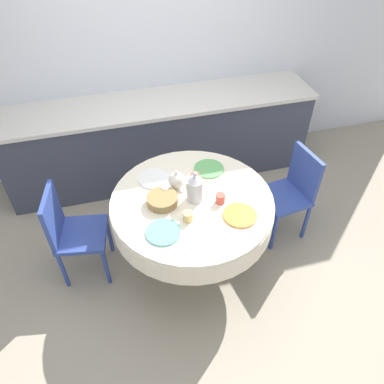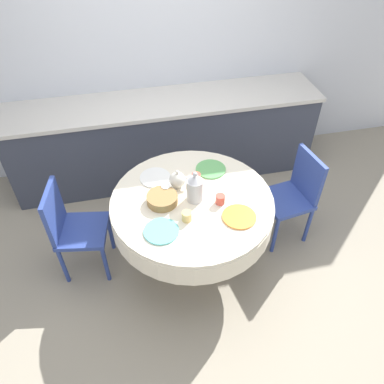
# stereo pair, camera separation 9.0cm
# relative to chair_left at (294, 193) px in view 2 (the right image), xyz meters

# --- Properties ---
(ground_plane) EXTENTS (12.00, 12.00, 0.00)m
(ground_plane) POSITION_rel_chair_left_xyz_m (-0.97, -0.15, -0.50)
(ground_plane) COLOR #9E937F
(wall_back) EXTENTS (7.00, 0.05, 2.60)m
(wall_back) POSITION_rel_chair_left_xyz_m (-0.97, 1.49, 0.80)
(wall_back) COLOR silver
(wall_back) RESTS_ON ground_plane
(kitchen_counter) EXTENTS (3.24, 0.64, 0.92)m
(kitchen_counter) POSITION_rel_chair_left_xyz_m (-0.97, 1.16, -0.04)
(kitchen_counter) COLOR #383D4C
(kitchen_counter) RESTS_ON ground_plane
(dining_table) EXTENTS (1.29, 1.29, 0.77)m
(dining_table) POSITION_rel_chair_left_xyz_m (-0.97, -0.15, 0.14)
(dining_table) COLOR tan
(dining_table) RESTS_ON ground_plane
(chair_left) EXTENTS (0.46, 0.46, 0.89)m
(chair_left) POSITION_rel_chair_left_xyz_m (0.00, 0.00, 0.00)
(chair_left) COLOR #2D428E
(chair_left) RESTS_ON ground_plane
(chair_right) EXTENTS (0.46, 0.46, 0.89)m
(chair_right) POSITION_rel_chair_left_xyz_m (-1.94, 0.02, 0.00)
(chair_right) COLOR #2D428E
(chair_right) RESTS_ON ground_plane
(plate_near_left) EXTENTS (0.26, 0.26, 0.01)m
(plate_near_left) POSITION_rel_chair_left_xyz_m (-1.26, -0.43, 0.27)
(plate_near_left) COLOR #60BCB7
(plate_near_left) RESTS_ON dining_table
(cup_near_left) EXTENTS (0.07, 0.07, 0.08)m
(cup_near_left) POSITION_rel_chair_left_xyz_m (-1.06, -0.35, 0.30)
(cup_near_left) COLOR #DBB766
(cup_near_left) RESTS_ON dining_table
(plate_near_right) EXTENTS (0.26, 0.26, 0.01)m
(plate_near_right) POSITION_rel_chair_left_xyz_m (-0.67, -0.41, 0.27)
(plate_near_right) COLOR orange
(plate_near_right) RESTS_ON dining_table
(cup_near_right) EXTENTS (0.07, 0.07, 0.08)m
(cup_near_right) POSITION_rel_chair_left_xyz_m (-0.77, -0.23, 0.30)
(cup_near_right) COLOR #CC4C3D
(cup_near_right) RESTS_ON dining_table
(plate_far_left) EXTENTS (0.26, 0.26, 0.01)m
(plate_far_left) POSITION_rel_chair_left_xyz_m (-1.22, 0.17, 0.27)
(plate_far_left) COLOR white
(plate_far_left) RESTS_ON dining_table
(cup_far_left) EXTENTS (0.07, 0.07, 0.08)m
(cup_far_left) POSITION_rel_chair_left_xyz_m (-1.16, -0.03, 0.30)
(cup_far_left) COLOR white
(cup_far_left) RESTS_ON dining_table
(plate_far_right) EXTENTS (0.26, 0.26, 0.01)m
(plate_far_right) POSITION_rel_chair_left_xyz_m (-0.74, 0.17, 0.27)
(plate_far_right) COLOR #5BA85B
(plate_far_right) RESTS_ON dining_table
(cup_far_right) EXTENTS (0.07, 0.07, 0.08)m
(cup_far_right) POSITION_rel_chair_left_xyz_m (-0.89, 0.05, 0.30)
(cup_far_right) COLOR #CC4C3D
(cup_far_right) RESTS_ON dining_table
(coffee_carafe) EXTENTS (0.13, 0.13, 0.27)m
(coffee_carafe) POSITION_rel_chair_left_xyz_m (-0.95, -0.15, 0.38)
(coffee_carafe) COLOR #B2B2B7
(coffee_carafe) RESTS_ON dining_table
(teapot) EXTENTS (0.18, 0.13, 0.17)m
(teapot) POSITION_rel_chair_left_xyz_m (-1.05, 0.02, 0.34)
(teapot) COLOR silver
(teapot) RESTS_ON dining_table
(bread_basket) EXTENTS (0.24, 0.24, 0.07)m
(bread_basket) POSITION_rel_chair_left_xyz_m (-1.20, -0.13, 0.30)
(bread_basket) COLOR olive
(bread_basket) RESTS_ON dining_table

